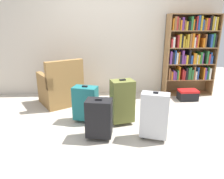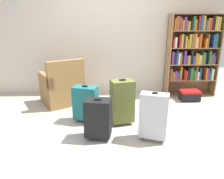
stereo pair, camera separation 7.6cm
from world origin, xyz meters
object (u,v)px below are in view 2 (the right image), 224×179
bookshelf (192,51)px  suitcase_olive (122,101)px  armchair (62,88)px  mug (93,104)px  suitcase_teal (86,103)px  suitcase_silver (154,116)px  suitcase_black (98,118)px  storage_box (190,95)px

bookshelf → suitcase_olive: bearing=-138.7°
armchair → mug: armchair is taller
suitcase_olive → suitcase_teal: (-0.58, 0.11, -0.06)m
mug → suitcase_silver: suitcase_silver is taller
suitcase_olive → suitcase_teal: bearing=169.6°
suitcase_silver → suitcase_teal: suitcase_silver is taller
armchair → mug: (0.60, -0.20, -0.27)m
armchair → mug: 0.69m
suitcase_black → suitcase_teal: bearing=111.9°
suitcase_olive → bookshelf: bearing=41.3°
suitcase_silver → suitcase_olive: bearing=126.7°
suitcase_silver → suitcase_teal: size_ratio=1.13×
armchair → suitcase_olive: bearing=-40.4°
storage_box → suitcase_black: (-1.84, -1.44, 0.19)m
bookshelf → armchair: size_ratio=1.79×
storage_box → suitcase_silver: 1.89m
bookshelf → suitcase_black: bearing=-136.8°
mug → bookshelf: bearing=17.4°
armchair → suitcase_teal: (0.53, -0.84, 0.00)m
armchair → storage_box: size_ratio=2.46×
armchair → storage_box: 2.60m
suitcase_olive → suitcase_teal: suitcase_olive is taller
mug → suitcase_olive: suitcase_olive is taller
suitcase_black → suitcase_olive: size_ratio=0.80×
armchair → storage_box: (2.59, 0.06, -0.20)m
bookshelf → storage_box: bookshelf is taller
suitcase_teal → suitcase_black: bearing=-68.1°
bookshelf → armchair: 2.82m
mug → storage_box: 2.01m
mug → storage_box: bearing=7.5°
armchair → storage_box: bearing=1.3°
storage_box → suitcase_black: bearing=-142.0°
storage_box → suitcase_teal: (-2.06, -0.90, 0.20)m
mug → storage_box: size_ratio=0.31×
suitcase_olive → suitcase_silver: bearing=-53.3°
suitcase_silver → suitcase_black: (-0.74, 0.07, -0.05)m
suitcase_silver → suitcase_teal: bearing=147.3°
mug → suitcase_silver: size_ratio=0.17×
armchair → suitcase_black: bearing=-61.5°
mug → suitcase_black: (0.15, -1.18, 0.26)m
armchair → suitcase_olive: (1.11, -0.94, 0.06)m
suitcase_black → mug: bearing=97.2°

